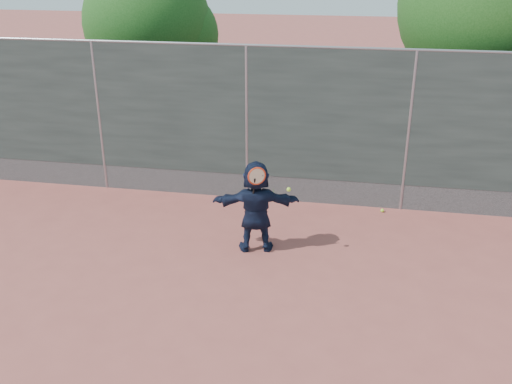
# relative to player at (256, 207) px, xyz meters

# --- Properties ---
(ground) EXTENTS (80.00, 80.00, 0.00)m
(ground) POSITION_rel_player_xyz_m (-0.56, -1.42, -0.77)
(ground) COLOR #9E4C42
(ground) RESTS_ON ground
(player) EXTENTS (1.48, 0.72, 1.53)m
(player) POSITION_rel_player_xyz_m (0.00, 0.00, 0.00)
(player) COLOR black
(player) RESTS_ON ground
(ball_ground) EXTENTS (0.07, 0.07, 0.07)m
(ball_ground) POSITION_rel_player_xyz_m (2.09, 1.86, -0.73)
(ball_ground) COLOR #AFE933
(ball_ground) RESTS_ON ground
(fence) EXTENTS (20.00, 0.06, 3.03)m
(fence) POSITION_rel_player_xyz_m (-0.56, 2.08, 0.82)
(fence) COLOR #38423D
(fence) RESTS_ON ground
(swing_action) EXTENTS (0.66, 0.21, 0.51)m
(swing_action) POSITION_rel_player_xyz_m (0.10, -0.19, 0.57)
(swing_action) COLOR red
(swing_action) RESTS_ON ground
(tree_right) EXTENTS (3.78, 3.60, 5.39)m
(tree_right) POSITION_rel_player_xyz_m (4.12, 4.33, 2.73)
(tree_right) COLOR #382314
(tree_right) RESTS_ON ground
(tree_left) EXTENTS (3.15, 3.00, 4.53)m
(tree_left) POSITION_rel_player_xyz_m (-3.41, 5.13, 2.17)
(tree_left) COLOR #382314
(tree_left) RESTS_ON ground
(weed_clump) EXTENTS (0.68, 0.07, 0.30)m
(weed_clump) POSITION_rel_player_xyz_m (-0.27, 1.96, -0.63)
(weed_clump) COLOR #387226
(weed_clump) RESTS_ON ground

